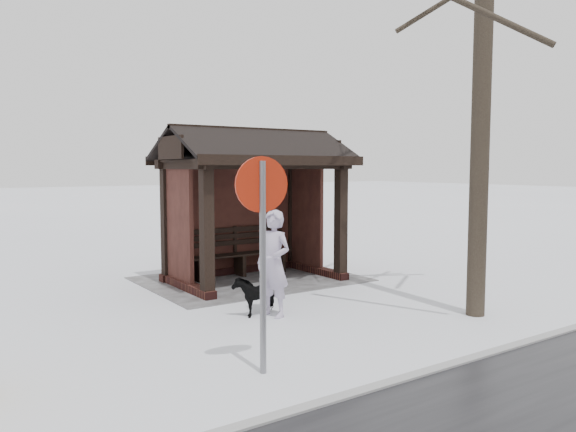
# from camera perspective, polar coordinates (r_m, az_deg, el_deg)

# --- Properties ---
(ground) EXTENTS (120.00, 120.00, 0.00)m
(ground) POSITION_cam_1_polar(r_m,az_deg,el_deg) (11.49, -3.38, -6.61)
(ground) COLOR silver
(ground) RESTS_ON ground
(kerb) EXTENTS (120.00, 0.15, 0.06)m
(kerb) POSITION_cam_1_polar(r_m,az_deg,el_deg) (7.47, 19.44, -13.20)
(kerb) COLOR gray
(kerb) RESTS_ON ground
(trampled_patch) EXTENTS (4.20, 3.20, 0.02)m
(trampled_patch) POSITION_cam_1_polar(r_m,az_deg,el_deg) (11.65, -3.89, -6.40)
(trampled_patch) COLOR gray
(trampled_patch) RESTS_ON ground
(bus_shelter) EXTENTS (3.60, 2.40, 3.09)m
(bus_shelter) POSITION_cam_1_polar(r_m,az_deg,el_deg) (11.39, -3.84, 4.26)
(bus_shelter) COLOR black
(bus_shelter) RESTS_ON ground
(pedestrian) EXTENTS (0.55, 0.69, 1.65)m
(pedestrian) POSITION_cam_1_polar(r_m,az_deg,el_deg) (8.67, -1.48, -4.84)
(pedestrian) COLOR #AFA3BF
(pedestrian) RESTS_ON ground
(dog) EXTENTS (0.81, 0.55, 0.63)m
(dog) POSITION_cam_1_polar(r_m,az_deg,el_deg) (8.91, -3.37, -7.95)
(dog) COLOR black
(dog) RESTS_ON ground
(road_sign) EXTENTS (0.62, 0.13, 2.42)m
(road_sign) POSITION_cam_1_polar(r_m,az_deg,el_deg) (6.17, -2.67, -0.27)
(road_sign) COLOR slate
(road_sign) RESTS_ON ground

